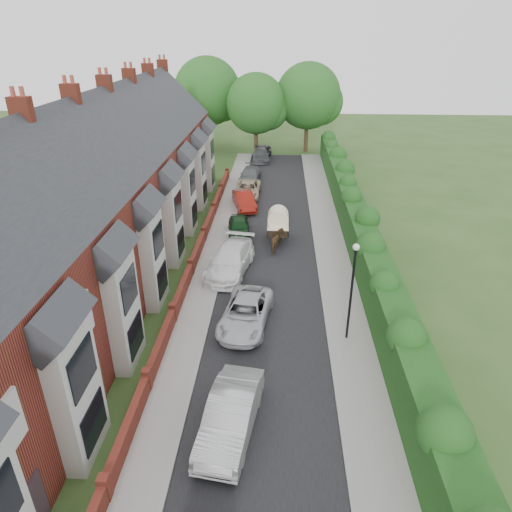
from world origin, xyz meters
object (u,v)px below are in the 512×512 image
(car_white, at_px, (230,260))
(car_green, at_px, (239,227))
(horse_cart, at_px, (278,222))
(car_beige, at_px, (248,189))
(car_black, at_px, (263,152))
(car_grey, at_px, (250,175))
(lamppost, at_px, (353,281))
(car_red, at_px, (244,200))
(horse, at_px, (278,242))
(car_silver_b, at_px, (246,313))
(car_silver_a, at_px, (231,415))

(car_white, distance_m, car_green, 5.60)
(horse_cart, bearing_deg, car_green, 166.40)
(car_beige, relative_size, horse_cart, 1.39)
(car_beige, bearing_deg, horse_cart, -72.47)
(car_beige, bearing_deg, car_white, -89.51)
(car_green, distance_m, car_black, 22.42)
(car_green, bearing_deg, car_grey, 84.17)
(lamppost, distance_m, car_red, 19.09)
(car_white, distance_m, car_black, 28.01)
(horse, relative_size, horse_cart, 0.51)
(lamppost, relative_size, horse, 2.97)
(car_silver_b, height_order, horse_cart, horse_cart)
(lamppost, relative_size, car_white, 0.93)
(car_green, relative_size, car_beige, 0.81)
(car_beige, height_order, car_black, car_black)
(horse, bearing_deg, car_grey, -69.95)
(car_silver_a, distance_m, car_red, 23.79)
(car_white, bearing_deg, car_beige, 99.16)
(car_silver_a, height_order, car_grey, car_silver_a)
(car_beige, bearing_deg, car_green, -89.46)
(car_white, height_order, car_beige, car_white)
(car_silver_a, height_order, horse_cart, horse_cart)
(car_silver_a, xyz_separation_m, horse, (1.55, 15.58, -0.06))
(lamppost, bearing_deg, car_silver_a, -130.32)
(car_black, relative_size, horse_cart, 1.22)
(lamppost, relative_size, car_grey, 1.13)
(car_silver_b, distance_m, car_white, 5.77)
(car_white, bearing_deg, car_silver_b, -66.64)
(car_green, xyz_separation_m, horse, (2.86, -2.57, 0.08))
(car_silver_a, xyz_separation_m, car_grey, (-1.35, 31.35, -0.13))
(car_grey, bearing_deg, car_beige, -85.28)
(car_silver_b, height_order, car_black, car_black)
(car_white, bearing_deg, horse_cart, 68.88)
(car_green, relative_size, horse_cart, 1.12)
(car_silver_a, bearing_deg, lamppost, 58.01)
(car_silver_b, xyz_separation_m, car_grey, (-1.39, 24.40, -0.02))
(car_silver_a, distance_m, car_white, 12.62)
(car_black, height_order, horse_cart, horse_cart)
(car_grey, bearing_deg, car_green, -86.06)
(car_green, distance_m, car_beige, 8.70)
(car_red, relative_size, horse_cart, 1.25)
(horse, bearing_deg, horse_cart, -80.38)
(car_black, bearing_deg, car_white, -85.28)
(car_white, bearing_deg, lamppost, -36.46)
(lamppost, height_order, car_red, lamppost)
(car_white, height_order, car_grey, car_white)
(car_red, height_order, horse_cart, horse_cart)
(car_silver_b, relative_size, horse_cart, 1.44)
(car_white, relative_size, car_red, 1.30)
(car_beige, bearing_deg, car_black, 87.40)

